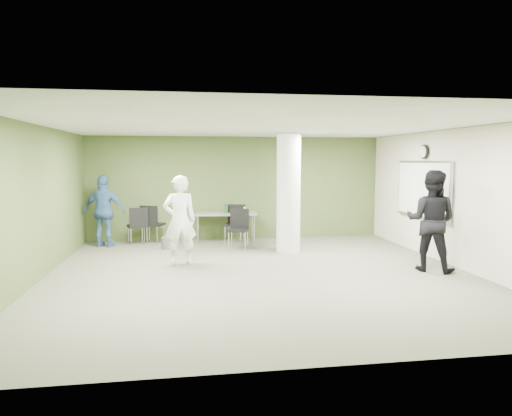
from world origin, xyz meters
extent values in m
plane|color=#5B5C48|center=(0.00, 0.00, 0.00)|extent=(8.00, 8.00, 0.00)
plane|color=white|center=(0.00, 0.00, 2.80)|extent=(8.00, 8.00, 0.00)
cube|color=#495B2B|center=(0.00, 4.00, 1.40)|extent=(8.00, 2.80, 0.02)
cube|color=#495B2B|center=(-4.00, 0.00, 1.40)|extent=(0.02, 8.00, 2.80)
cube|color=beige|center=(4.00, 0.00, 1.40)|extent=(0.02, 8.00, 2.80)
cylinder|color=silver|center=(1.00, 2.00, 1.40)|extent=(0.56, 0.56, 2.80)
cube|color=silver|center=(3.93, 1.20, 1.50)|extent=(0.04, 2.30, 1.30)
cube|color=white|center=(3.91, 1.20, 1.50)|extent=(0.02, 2.20, 1.20)
cylinder|color=black|center=(3.93, 1.20, 2.35)|extent=(0.05, 0.32, 0.32)
cylinder|color=white|center=(3.90, 1.20, 2.35)|extent=(0.02, 0.26, 0.26)
cube|color=gray|center=(-0.35, 3.55, 0.75)|extent=(1.65, 0.79, 0.04)
cylinder|color=silver|center=(-1.10, 3.30, 0.37)|extent=(0.04, 0.04, 0.73)
cylinder|color=silver|center=(0.36, 3.23, 0.37)|extent=(0.04, 0.04, 0.73)
cylinder|color=silver|center=(-1.07, 3.87, 0.37)|extent=(0.04, 0.04, 0.73)
cylinder|color=silver|center=(0.39, 3.80, 0.37)|extent=(0.04, 0.04, 0.73)
cylinder|color=#194C1E|center=(-0.36, 3.43, 0.90)|extent=(0.07, 0.07, 0.25)
cylinder|color=#B2B2B7|center=(0.13, 3.30, 0.86)|extent=(0.06, 0.06, 0.18)
cylinder|color=#4C4C4C|center=(-1.86, 2.74, 0.15)|extent=(0.25, 0.25, 0.29)
cube|color=black|center=(-2.63, 3.51, 0.47)|extent=(0.59, 0.59, 0.05)
cube|color=black|center=(-2.57, 3.30, 0.73)|extent=(0.46, 0.16, 0.47)
cylinder|color=silver|center=(-2.49, 3.76, 0.23)|extent=(0.02, 0.02, 0.45)
cylinder|color=silver|center=(-2.87, 3.65, 0.23)|extent=(0.02, 0.02, 0.45)
cylinder|color=silver|center=(-2.38, 3.37, 0.23)|extent=(0.02, 0.02, 0.45)
cylinder|color=silver|center=(-2.77, 3.27, 0.23)|extent=(0.02, 0.02, 0.45)
cube|color=black|center=(-2.25, 3.61, 0.49)|extent=(0.65, 0.65, 0.05)
cube|color=black|center=(-2.33, 3.40, 0.76)|extent=(0.46, 0.22, 0.49)
cylinder|color=silver|center=(-1.98, 3.73, 0.23)|extent=(0.02, 0.02, 0.47)
cylinder|color=silver|center=(-2.36, 3.88, 0.23)|extent=(0.02, 0.02, 0.47)
cylinder|color=silver|center=(-2.13, 3.34, 0.23)|extent=(0.02, 0.02, 0.47)
cylinder|color=silver|center=(-2.52, 3.49, 0.23)|extent=(0.02, 0.02, 0.47)
cube|color=black|center=(-0.14, 2.48, 0.47)|extent=(0.60, 0.60, 0.05)
cube|color=black|center=(-0.08, 2.69, 0.73)|extent=(0.46, 0.17, 0.47)
cylinder|color=silver|center=(-0.38, 2.34, 0.23)|extent=(0.02, 0.02, 0.45)
cylinder|color=silver|center=(0.00, 2.23, 0.23)|extent=(0.02, 0.02, 0.45)
cylinder|color=silver|center=(-0.28, 2.73, 0.23)|extent=(0.02, 0.02, 0.45)
cylinder|color=silver|center=(0.11, 2.62, 0.23)|extent=(0.02, 0.02, 0.45)
cube|color=black|center=(-0.14, 3.29, 0.49)|extent=(0.64, 0.64, 0.05)
cube|color=black|center=(-0.07, 3.50, 0.76)|extent=(0.46, 0.20, 0.49)
cylinder|color=silver|center=(-0.40, 3.16, 0.23)|extent=(0.02, 0.02, 0.46)
cylinder|color=silver|center=(-0.02, 3.02, 0.23)|extent=(0.02, 0.02, 0.46)
cylinder|color=silver|center=(-0.27, 3.55, 0.23)|extent=(0.02, 0.02, 0.46)
cylinder|color=silver|center=(0.12, 3.41, 0.23)|extent=(0.02, 0.02, 0.46)
imported|color=white|center=(-1.51, 1.04, 0.93)|extent=(0.75, 0.56, 1.85)
imported|color=black|center=(3.35, -0.23, 0.99)|extent=(1.21, 1.19, 1.97)
imported|color=#3C6595|center=(-3.40, 3.31, 0.90)|extent=(1.12, 0.66, 1.80)
camera|label=1|loc=(-1.35, -8.42, 2.16)|focal=32.00mm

